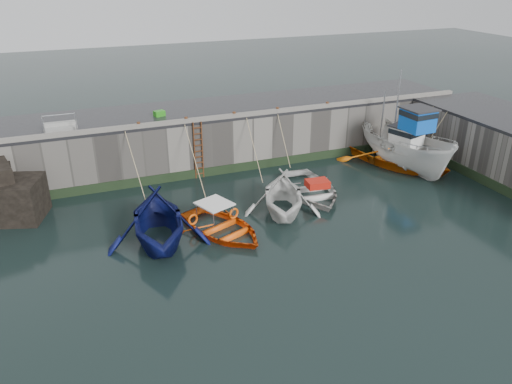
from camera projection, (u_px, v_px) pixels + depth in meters
name	position (u px, v px, depth m)	size (l,w,h in m)	color
ground	(315.00, 261.00, 20.02)	(120.00, 120.00, 0.00)	black
quay_back	(219.00, 134.00, 29.94)	(30.00, 5.00, 3.00)	slate
road_back	(218.00, 108.00, 29.28)	(30.00, 5.00, 0.16)	black
kerb_back	(231.00, 116.00, 27.22)	(30.00, 0.30, 0.20)	slate
algae_back	(233.00, 168.00, 28.32)	(30.00, 0.08, 0.50)	black
algae_right	(497.00, 187.00, 26.01)	(0.08, 15.00, 0.50)	black
ladder	(199.00, 151.00, 27.05)	(0.51, 0.08, 3.20)	#3F1E0F
boat_near_white	(159.00, 242.00, 21.36)	(4.58, 5.31, 2.80)	#0B1046
boat_near_white_rope	(142.00, 201.00, 25.04)	(0.04, 4.55, 3.10)	tan
boat_near_blue	(223.00, 232.00, 22.14)	(3.26, 4.57, 0.95)	#F9580D
boat_near_blue_rope	(196.00, 193.00, 25.90)	(0.04, 4.69, 3.10)	tan
boat_near_blacktrim	(282.00, 212.00, 23.96)	(3.94, 4.56, 2.40)	silver
boat_near_blacktrim_rope	(252.00, 180.00, 27.36)	(0.04, 4.01, 3.10)	tan
boat_near_navy	(311.00, 194.00, 25.80)	(3.56, 4.99, 1.03)	silver
boat_near_navy_rope	(284.00, 171.00, 28.65)	(0.04, 3.13, 3.10)	tan
boat_far_white	(406.00, 149.00, 28.60)	(3.12, 7.31, 5.77)	silver
boat_far_orange	(396.00, 155.00, 29.66)	(7.07, 8.36, 4.47)	orange
fish_crate	(159.00, 113.00, 27.49)	(0.57, 0.39, 0.30)	#268B19
railing	(60.00, 126.00, 25.18)	(1.60, 1.05, 1.00)	#A5A8AD
bollard_a	(139.00, 125.00, 25.62)	(0.18, 0.18, 0.28)	#3F1E0F
bollard_b	(186.00, 120.00, 26.45)	(0.18, 0.18, 0.28)	#3F1E0F
bollard_c	(234.00, 114.00, 27.35)	(0.18, 0.18, 0.28)	#3F1E0F
bollard_d	(277.00, 110.00, 28.22)	(0.18, 0.18, 0.28)	#3F1E0F
bollard_e	(327.00, 104.00, 29.29)	(0.18, 0.18, 0.28)	#3F1E0F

